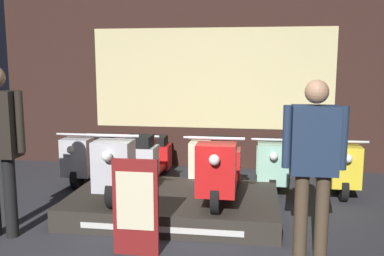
# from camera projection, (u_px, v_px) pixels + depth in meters

# --- Properties ---
(ground_plane) EXTENTS (30.00, 30.00, 0.00)m
(ground_plane) POSITION_uv_depth(u_px,v_px,m) (175.00, 249.00, 4.23)
(ground_plane) COLOR #2D2D33
(shop_wall_back) EXTENTS (7.45, 0.09, 3.20)m
(shop_wall_back) POSITION_uv_depth(u_px,v_px,m) (211.00, 76.00, 7.31)
(shop_wall_back) COLOR #331E19
(shop_wall_back) RESTS_ON ground_plane
(display_platform) EXTENTS (2.48, 1.54, 0.25)m
(display_platform) POSITION_uv_depth(u_px,v_px,m) (174.00, 204.00, 5.19)
(display_platform) COLOR #2D2823
(display_platform) RESTS_ON ground_plane
(scooter_display_left) EXTENTS (0.59, 1.56, 0.82)m
(scooter_display_left) POSITION_uv_depth(u_px,v_px,m) (129.00, 165.00, 5.21)
(scooter_display_left) COLOR black
(scooter_display_left) RESTS_ON display_platform
(scooter_display_right) EXTENTS (0.59, 1.56, 0.82)m
(scooter_display_right) POSITION_uv_depth(u_px,v_px,m) (220.00, 168.00, 5.04)
(scooter_display_right) COLOR black
(scooter_display_right) RESTS_ON display_platform
(scooter_backrow_0) EXTENTS (0.59, 1.56, 0.82)m
(scooter_backrow_0) POSITION_uv_depth(u_px,v_px,m) (92.00, 157.00, 6.77)
(scooter_backrow_0) COLOR black
(scooter_backrow_0) RESTS_ON ground_plane
(scooter_backrow_1) EXTENTS (0.59, 1.56, 0.82)m
(scooter_backrow_1) POSITION_uv_depth(u_px,v_px,m) (149.00, 159.00, 6.63)
(scooter_backrow_1) COLOR black
(scooter_backrow_1) RESTS_ON ground_plane
(scooter_backrow_2) EXTENTS (0.59, 1.56, 0.82)m
(scooter_backrow_2) POSITION_uv_depth(u_px,v_px,m) (209.00, 161.00, 6.50)
(scooter_backrow_2) COLOR black
(scooter_backrow_2) RESTS_ON ground_plane
(scooter_backrow_3) EXTENTS (0.59, 1.56, 0.82)m
(scooter_backrow_3) POSITION_uv_depth(u_px,v_px,m) (271.00, 163.00, 6.36)
(scooter_backrow_3) COLOR black
(scooter_backrow_3) RESTS_ON ground_plane
(scooter_backrow_4) EXTENTS (0.59, 1.56, 0.82)m
(scooter_backrow_4) POSITION_uv_depth(u_px,v_px,m) (336.00, 165.00, 6.22)
(scooter_backrow_4) COLOR black
(scooter_backrow_4) RESTS_ON ground_plane
(person_right_browsing) EXTENTS (0.58, 0.24, 1.68)m
(person_right_browsing) POSITION_uv_depth(u_px,v_px,m) (314.00, 155.00, 3.95)
(person_right_browsing) COLOR #473828
(person_right_browsing) RESTS_ON ground_plane
(price_sign_board) EXTENTS (0.44, 0.04, 0.94)m
(price_sign_board) POSITION_uv_depth(u_px,v_px,m) (136.00, 207.00, 4.05)
(price_sign_board) COLOR maroon
(price_sign_board) RESTS_ON ground_plane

